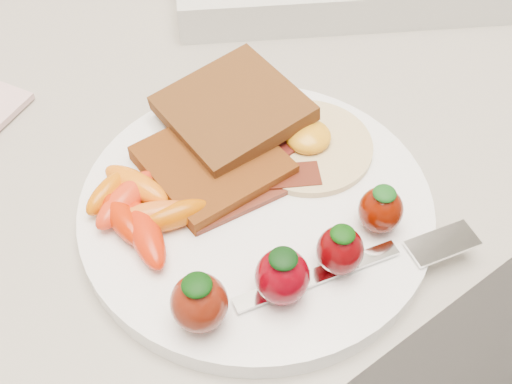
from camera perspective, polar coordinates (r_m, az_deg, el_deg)
counter at (r=0.96m, az=-5.09°, el=-12.51°), size 2.00×0.60×0.90m
plate at (r=0.49m, az=0.00°, el=-1.42°), size 0.27×0.27×0.02m
toast_lower at (r=0.51m, az=-3.87°, el=2.65°), size 0.10×0.10×0.01m
toast_upper at (r=0.53m, az=-2.11°, el=7.44°), size 0.10×0.10×0.02m
fried_egg at (r=0.52m, az=4.63°, el=4.34°), size 0.11×0.11×0.02m
bacon_strips at (r=0.49m, az=-0.68°, el=0.74°), size 0.11×0.07×0.01m
baby_carrots at (r=0.48m, az=-10.34°, el=-1.49°), size 0.08×0.11×0.02m
strawberries at (r=0.43m, az=3.13°, el=-6.40°), size 0.18×0.06×0.05m
fork at (r=0.46m, az=10.60°, el=-6.03°), size 0.18×0.07×0.00m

